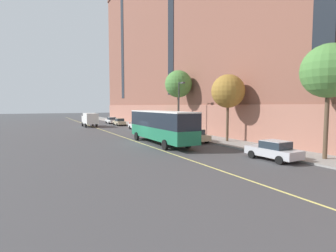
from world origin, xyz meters
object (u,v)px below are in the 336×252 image
(parked_car_white_2, at_px, (138,125))
(street_lamp, at_px, (180,103))
(street_tree_near_corner, at_px, (329,71))
(street_tree_far_uptown, at_px, (178,84))
(parked_car_silver_0, at_px, (273,150))
(box_truck, at_px, (90,119))
(fire_hydrant, at_px, (130,123))
(city_bus, at_px, (161,125))
(parked_car_champagne_1, at_px, (119,122))
(parked_car_champagne_5, at_px, (194,135))
(street_tree_mid_block, at_px, (228,91))
(parked_car_white_4, at_px, (111,120))

(parked_car_white_2, height_order, street_lamp, street_lamp)
(street_tree_near_corner, xyz_separation_m, street_lamp, (-1.63, 19.72, -2.24))
(street_tree_far_uptown, bearing_deg, parked_car_silver_0, -99.24)
(box_truck, distance_m, street_tree_near_corner, 43.19)
(fire_hydrant, bearing_deg, parked_car_silver_0, -92.50)
(parked_car_silver_0, relative_size, box_truck, 0.67)
(city_bus, xyz_separation_m, street_tree_far_uptown, (7.49, 9.16, 5.42))
(parked_car_champagne_1, bearing_deg, box_truck, -173.58)
(parked_car_champagne_1, height_order, street_lamp, street_lamp)
(street_tree_far_uptown, bearing_deg, city_bus, -129.29)
(box_truck, bearing_deg, city_bus, -85.36)
(street_tree_near_corner, bearing_deg, box_truck, 103.16)
(parked_car_white_2, xyz_separation_m, fire_hydrant, (1.78, 9.19, -0.29))
(box_truck, bearing_deg, parked_car_white_2, -58.99)
(parked_car_champagne_1, bearing_deg, street_tree_far_uptown, -80.01)
(box_truck, bearing_deg, parked_car_champagne_5, -77.16)
(parked_car_champagne_1, xyz_separation_m, parked_car_white_2, (-0.08, -11.10, 0.00))
(box_truck, xyz_separation_m, street_tree_mid_block, (9.76, -30.26, 4.32))
(parked_car_silver_0, relative_size, street_lamp, 0.58)
(street_tree_near_corner, distance_m, fire_hydrant, 41.07)
(street_tree_mid_block, distance_m, street_tree_far_uptown, 11.59)
(parked_car_silver_0, distance_m, street_tree_far_uptown, 22.30)
(parked_car_champagne_1, bearing_deg, parked_car_silver_0, -89.97)
(box_truck, bearing_deg, fire_hydrant, -8.50)
(city_bus, height_order, street_tree_near_corner, street_tree_near_corner)
(city_bus, xyz_separation_m, parked_car_white_2, (3.98, 17.56, -1.34))
(parked_car_white_2, xyz_separation_m, parked_car_champagne_5, (0.20, -17.89, -0.00))
(parked_car_white_2, distance_m, fire_hydrant, 9.37)
(parked_car_silver_0, height_order, parked_car_champagne_1, same)
(parked_car_white_2, relative_size, fire_hydrant, 6.64)
(parked_car_silver_0, height_order, street_tree_far_uptown, street_tree_far_uptown)
(city_bus, bearing_deg, street_tree_mid_block, -17.17)
(street_tree_near_corner, height_order, street_tree_mid_block, street_tree_near_corner)
(parked_car_silver_0, xyz_separation_m, fire_hydrant, (1.68, 38.57, -0.29))
(parked_car_silver_0, xyz_separation_m, street_lamp, (1.78, 17.75, 3.85))
(parked_car_white_4, bearing_deg, box_truck, -131.22)
(parked_car_champagne_1, distance_m, street_tree_mid_block, 31.58)
(street_lamp, bearing_deg, parked_car_silver_0, -95.73)
(parked_car_silver_0, xyz_separation_m, parked_car_champagne_1, (-0.02, 40.48, -0.00))
(box_truck, distance_m, street_lamp, 23.67)
(street_tree_mid_block, relative_size, street_lamp, 1.04)
(street_tree_near_corner, bearing_deg, street_tree_far_uptown, 90.00)
(street_tree_far_uptown, distance_m, fire_hydrant, 19.03)
(street_tree_mid_block, xyz_separation_m, fire_hydrant, (-1.73, 29.06, -5.41))
(parked_car_champagne_1, distance_m, parked_car_white_4, 6.62)
(city_bus, relative_size, parked_car_champagne_5, 2.62)
(box_truck, xyz_separation_m, street_tree_far_uptown, (9.76, -18.79, 5.95))
(street_tree_far_uptown, relative_size, fire_hydrant, 13.21)
(parked_car_silver_0, distance_m, street_tree_near_corner, 7.26)
(street_tree_mid_block, xyz_separation_m, street_tree_far_uptown, (-0.00, 11.47, 1.64))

